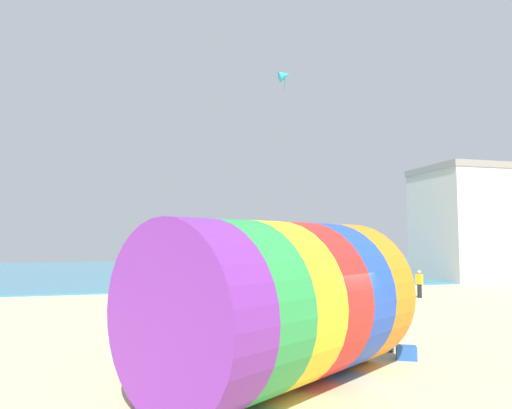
{
  "coord_description": "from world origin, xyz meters",
  "views": [
    {
      "loc": [
        -3.88,
        -9.7,
        3.23
      ],
      "look_at": [
        -0.79,
        2.24,
        4.18
      ],
      "focal_mm": 32.0,
      "sensor_mm": 36.0,
      "label": 1
    }
  ],
  "objects_px": {
    "kite_handler": "(389,322)",
    "bystander_mid_beach": "(419,284)",
    "giant_inflatable_tube": "(279,302)",
    "cooler_box": "(406,353)",
    "kite_cyan_delta": "(284,76)",
    "bystander_near_water": "(143,296)"
  },
  "relations": [
    {
      "from": "bystander_mid_beach",
      "to": "kite_handler",
      "type": "bearing_deg",
      "value": -127.74
    },
    {
      "from": "kite_handler",
      "to": "bystander_mid_beach",
      "type": "relative_size",
      "value": 1.08
    },
    {
      "from": "kite_handler",
      "to": "cooler_box",
      "type": "relative_size",
      "value": 3.18
    },
    {
      "from": "kite_cyan_delta",
      "to": "bystander_mid_beach",
      "type": "xyz_separation_m",
      "value": [
        8.02,
        0.59,
        -10.94
      ]
    },
    {
      "from": "kite_handler",
      "to": "bystander_near_water",
      "type": "xyz_separation_m",
      "value": [
        -6.85,
        7.88,
        0.03
      ]
    },
    {
      "from": "kite_cyan_delta",
      "to": "bystander_near_water",
      "type": "height_order",
      "value": "kite_cyan_delta"
    },
    {
      "from": "kite_handler",
      "to": "bystander_near_water",
      "type": "relative_size",
      "value": 0.97
    },
    {
      "from": "bystander_mid_beach",
      "to": "giant_inflatable_tube",
      "type": "bearing_deg",
      "value": -133.96
    },
    {
      "from": "giant_inflatable_tube",
      "to": "kite_cyan_delta",
      "type": "distance_m",
      "value": 16.05
    },
    {
      "from": "kite_handler",
      "to": "bystander_mid_beach",
      "type": "distance_m",
      "value": 13.26
    },
    {
      "from": "cooler_box",
      "to": "bystander_mid_beach",
      "type": "bearing_deg",
      "value": 54.39
    },
    {
      "from": "giant_inflatable_tube",
      "to": "bystander_mid_beach",
      "type": "relative_size",
      "value": 4.8
    },
    {
      "from": "bystander_near_water",
      "to": "cooler_box",
      "type": "bearing_deg",
      "value": -52.11
    },
    {
      "from": "cooler_box",
      "to": "kite_cyan_delta",
      "type": "bearing_deg",
      "value": 89.35
    },
    {
      "from": "giant_inflatable_tube",
      "to": "bystander_mid_beach",
      "type": "bearing_deg",
      "value": 46.04
    },
    {
      "from": "kite_handler",
      "to": "cooler_box",
      "type": "height_order",
      "value": "kite_handler"
    },
    {
      "from": "kite_cyan_delta",
      "to": "bystander_near_water",
      "type": "bearing_deg",
      "value": -163.77
    },
    {
      "from": "giant_inflatable_tube",
      "to": "kite_cyan_delta",
      "type": "height_order",
      "value": "kite_cyan_delta"
    },
    {
      "from": "kite_cyan_delta",
      "to": "giant_inflatable_tube",
      "type": "bearing_deg",
      "value": -108.85
    },
    {
      "from": "bystander_near_water",
      "to": "cooler_box",
      "type": "height_order",
      "value": "bystander_near_water"
    },
    {
      "from": "giant_inflatable_tube",
      "to": "cooler_box",
      "type": "xyz_separation_m",
      "value": [
        3.96,
        1.18,
        -1.64
      ]
    },
    {
      "from": "kite_cyan_delta",
      "to": "kite_handler",
      "type": "bearing_deg",
      "value": -90.56
    }
  ]
}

